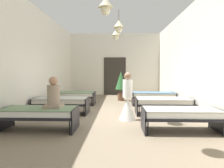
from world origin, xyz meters
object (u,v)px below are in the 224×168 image
object	(u,v)px
bed_left_row_0	(39,113)
nurse_near_aisle	(128,103)
bed_left_row_2	(74,95)
patient_seated_primary	(54,96)
bed_right_row_0	(181,114)
potted_plant	(121,82)
bed_right_row_1	(163,102)
bed_left_row_1	(61,101)
bed_right_row_2	(153,95)

from	to	relation	value
bed_left_row_0	nurse_near_aisle	world-z (taller)	nurse_near_aisle
bed_left_row_2	patient_seated_primary	distance (m)	3.77
bed_right_row_0	bed_left_row_2	xyz separation A→B (m)	(-3.59, 3.80, 0.00)
bed_left_row_0	bed_right_row_0	distance (m)	3.59
bed_left_row_0	nurse_near_aisle	xyz separation A→B (m)	(2.31, 1.12, 0.09)
bed_right_row_0	bed_left_row_0	bearing A→B (deg)	180.00
bed_left_row_0	bed_left_row_2	world-z (taller)	same
bed_left_row_2	patient_seated_primary	bearing A→B (deg)	-84.63
bed_left_row_0	potted_plant	bearing A→B (deg)	67.00
bed_right_row_1	patient_seated_primary	world-z (taller)	patient_seated_primary
patient_seated_primary	nurse_near_aisle	bearing A→B (deg)	28.14
bed_right_row_0	bed_left_row_2	bearing A→B (deg)	133.37
bed_right_row_0	bed_right_row_1	world-z (taller)	same
bed_left_row_0	bed_left_row_1	size ratio (longest dim) A/B	1.00
bed_right_row_1	patient_seated_primary	size ratio (longest dim) A/B	2.37
bed_right_row_2	patient_seated_primary	distance (m)	4.95
bed_right_row_0	bed_left_row_1	size ratio (longest dim) A/B	1.00
bed_left_row_0	bed_right_row_2	world-z (taller)	same
bed_left_row_0	patient_seated_primary	bearing A→B (deg)	12.18
nurse_near_aisle	patient_seated_primary	xyz separation A→B (m)	(-1.96, -1.05, 0.34)
bed_right_row_0	bed_left_row_2	size ratio (longest dim) A/B	1.00
bed_right_row_1	potted_plant	world-z (taller)	potted_plant
bed_right_row_1	nurse_near_aisle	xyz separation A→B (m)	(-1.28, -0.78, 0.09)
bed_left_row_0	bed_right_row_2	size ratio (longest dim) A/B	1.00
bed_left_row_2	potted_plant	world-z (taller)	potted_plant
bed_left_row_2	nurse_near_aisle	distance (m)	3.54
bed_left_row_0	bed_right_row_1	xyz separation A→B (m)	(3.59, 1.90, 0.00)
nurse_near_aisle	patient_seated_primary	world-z (taller)	nurse_near_aisle
bed_right_row_2	bed_left_row_1	bearing A→B (deg)	-152.11
potted_plant	bed_left_row_2	bearing A→B (deg)	-149.36
bed_right_row_2	bed_right_row_1	bearing A→B (deg)	-90.00
bed_right_row_1	potted_plant	distance (m)	3.52
bed_left_row_0	bed_right_row_2	bearing A→B (deg)	46.63
bed_left_row_0	potted_plant	size ratio (longest dim) A/B	1.25
bed_right_row_0	bed_right_row_2	world-z (taller)	same
bed_right_row_0	bed_right_row_1	bearing A→B (deg)	90.00
bed_left_row_0	bed_right_row_2	distance (m)	5.23
bed_left_row_1	bed_left_row_2	distance (m)	1.90
bed_left_row_2	patient_seated_primary	size ratio (longest dim) A/B	2.37
bed_left_row_0	nurse_near_aisle	size ratio (longest dim) A/B	1.28
bed_left_row_1	nurse_near_aisle	xyz separation A→B (m)	(2.31, -0.78, 0.09)
bed_left_row_0	bed_right_row_0	xyz separation A→B (m)	(3.59, 0.00, 0.00)
patient_seated_primary	bed_right_row_1	bearing A→B (deg)	29.39
bed_left_row_0	nurse_near_aisle	distance (m)	2.57
bed_right_row_0	bed_right_row_1	size ratio (longest dim) A/B	1.00
bed_right_row_2	bed_left_row_2	bearing A→B (deg)	180.00
bed_left_row_0	bed_left_row_2	size ratio (longest dim) A/B	1.00
bed_left_row_1	bed_left_row_2	size ratio (longest dim) A/B	1.00
bed_left_row_1	potted_plant	world-z (taller)	potted_plant
bed_right_row_1	nurse_near_aisle	world-z (taller)	nurse_near_aisle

